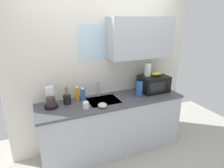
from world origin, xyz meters
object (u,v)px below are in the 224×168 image
object	(u,v)px
paper_towel_roll	(148,69)
coffee_maker	(50,100)
microwave	(154,84)
banana_bunch	(157,74)
cereal_canister	(139,89)
dish_soap_bottle_orange	(77,93)
small_bowl	(102,105)
mug_white	(86,105)
utensil_crock	(67,99)
dish_soap_bottle_blue	(83,94)

from	to	relation	value
paper_towel_roll	coffee_maker	bearing A→B (deg)	179.70
microwave	banana_bunch	size ratio (longest dim) A/B	2.30
cereal_canister	microwave	bearing A→B (deg)	16.17
coffee_maker	dish_soap_bottle_orange	bearing A→B (deg)	8.92
microwave	coffee_maker	world-z (taller)	coffee_maker
paper_towel_roll	dish_soap_bottle_orange	world-z (taller)	paper_towel_roll
microwave	dish_soap_bottle_orange	distance (m)	1.28
microwave	small_bowl	bearing A→B (deg)	-166.22
coffee_maker	small_bowl	world-z (taller)	coffee_maker
mug_white	utensil_crock	world-z (taller)	utensil_crock
mug_white	cereal_canister	bearing A→B (deg)	5.75
coffee_maker	dish_soap_bottle_orange	size ratio (longest dim) A/B	1.16
coffee_maker	cereal_canister	distance (m)	1.33
microwave	dish_soap_bottle_blue	xyz separation A→B (m)	(-1.19, 0.10, -0.03)
microwave	coffee_maker	xyz separation A→B (m)	(-1.66, 0.06, -0.03)
banana_bunch	cereal_canister	size ratio (longest dim) A/B	0.85
paper_towel_roll	small_bowl	bearing A→B (deg)	-161.82
dish_soap_bottle_blue	small_bowl	bearing A→B (deg)	-62.86
microwave	mug_white	xyz separation A→B (m)	(-1.23, -0.19, -0.09)
small_bowl	banana_bunch	bearing A→B (deg)	13.23
banana_bunch	paper_towel_roll	distance (m)	0.18
coffee_maker	cereal_canister	xyz separation A→B (m)	(1.33, -0.16, 0.01)
microwave	cereal_canister	distance (m)	0.35
cereal_canister	banana_bunch	bearing A→B (deg)	14.38
coffee_maker	mug_white	bearing A→B (deg)	-29.90
utensil_crock	small_bowl	world-z (taller)	utensil_crock
microwave	dish_soap_bottle_orange	size ratio (longest dim) A/B	1.91
mug_white	utensil_crock	distance (m)	0.33
coffee_maker	small_bowl	distance (m)	0.72
banana_bunch	small_bowl	bearing A→B (deg)	-166.77
coffee_maker	cereal_canister	bearing A→B (deg)	-6.81
dish_soap_bottle_blue	utensil_crock	xyz separation A→B (m)	(-0.24, -0.03, -0.03)
banana_bunch	microwave	bearing A→B (deg)	-178.23
dish_soap_bottle_orange	mug_white	world-z (taller)	dish_soap_bottle_orange
microwave	utensil_crock	distance (m)	1.44
coffee_maker	dish_soap_bottle_orange	distance (m)	0.40
coffee_maker	utensil_crock	bearing A→B (deg)	2.84
cereal_canister	mug_white	size ratio (longest dim) A/B	2.48
paper_towel_roll	dish_soap_bottle_orange	size ratio (longest dim) A/B	0.91
paper_towel_roll	cereal_canister	world-z (taller)	paper_towel_roll
coffee_maker	small_bowl	xyz separation A→B (m)	(0.65, -0.31, -0.07)
paper_towel_roll	utensil_crock	distance (m)	1.37
dish_soap_bottle_blue	cereal_canister	size ratio (longest dim) A/B	0.93
banana_bunch	small_bowl	xyz separation A→B (m)	(-1.06, -0.25, -0.27)
dish_soap_bottle_blue	mug_white	distance (m)	0.30
dish_soap_bottle_orange	utensil_crock	size ratio (longest dim) A/B	0.85
microwave	small_bowl	xyz separation A→B (m)	(-1.01, -0.25, -0.10)
paper_towel_roll	coffee_maker	xyz separation A→B (m)	(-1.57, 0.01, -0.28)
dish_soap_bottle_blue	utensil_crock	bearing A→B (deg)	-172.61
mug_white	small_bowl	xyz separation A→B (m)	(0.22, -0.06, -0.02)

